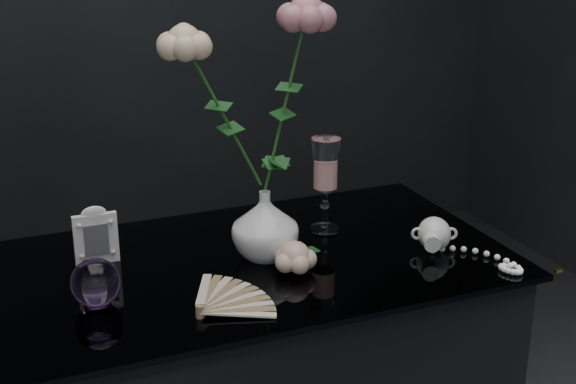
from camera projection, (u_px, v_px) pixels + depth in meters
name	position (u px, v px, depth m)	size (l,w,h in m)	color
vase	(265.00, 225.00, 1.58)	(0.13, 0.13, 0.14)	white
wine_glass	(325.00, 185.00, 1.71)	(0.06, 0.06, 0.21)	white
picture_frame	(96.00, 235.00, 1.56)	(0.09, 0.07, 0.12)	white
paperweight	(96.00, 282.00, 1.40)	(0.09, 0.09, 0.09)	#9D71B7
paper_fan	(200.00, 310.00, 1.37)	(0.26, 0.20, 0.03)	beige
loose_rose	(295.00, 257.00, 1.53)	(0.14, 0.18, 0.06)	#FFBDA4
pearl_jar	(434.00, 232.00, 1.64)	(0.23, 0.24, 0.07)	white
roses	(255.00, 90.00, 1.48)	(0.32, 0.12, 0.43)	beige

